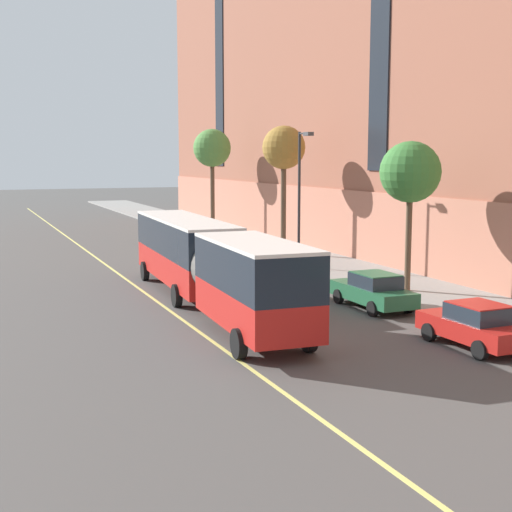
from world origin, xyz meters
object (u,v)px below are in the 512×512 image
Objects in this scene: city_bus at (207,260)px; fire_hydrant at (503,325)px; street_tree_far_downtown at (212,149)px; parked_car_silver_5 at (261,256)px; street_tree_far_uptown at (284,149)px; parked_car_red_0 at (475,325)px; street_tree_mid_block at (410,173)px; street_lamp at (301,187)px; parked_car_green_3 at (373,290)px; parked_car_darkgray_1 at (191,233)px.

fire_hydrant is at bearing -48.31° from city_bus.
city_bus is 29.82m from street_tree_far_downtown.
parked_car_silver_5 is 8.49m from street_tree_far_uptown.
parked_car_red_0 is 0.51× the size of street_tree_far_uptown.
parked_car_silver_5 is at bearing 110.44° from street_tree_mid_block.
parked_car_silver_5 is at bearing 145.22° from street_lamp.
parked_car_red_0 is 0.93× the size of parked_car_green_3.
street_tree_mid_block reaches higher than parked_car_silver_5.
street_tree_far_downtown reaches higher than parked_car_red_0.
street_tree_mid_block is at bearing -78.62° from street_lamp.
city_bus is at bearing -125.17° from parked_car_silver_5.
street_tree_far_downtown is (0.00, 14.14, 0.17)m from street_tree_far_uptown.
street_tree_far_uptown is 14.14m from street_tree_far_downtown.
street_lamp reaches higher than fire_hydrant.
parked_car_darkgray_1 is 0.55× the size of street_tree_far_uptown.
parked_car_red_0 and parked_car_silver_5 have the same top height.
parked_car_red_0 is at bearing -96.18° from street_lamp.
street_lamp is (8.20, 7.62, 2.75)m from city_bus.
fire_hydrant is at bearing -92.73° from street_tree_far_downtown.
parked_car_silver_5 is (6.30, 8.94, -1.29)m from city_bus.
street_tree_mid_block is (9.85, -0.60, 3.65)m from city_bus.
parked_car_green_3 is at bearing -88.94° from parked_car_silver_5.
parked_car_green_3 is 11.84m from parked_car_silver_5.
street_tree_far_uptown is at bearing 74.40° from street_lamp.
street_tree_far_uptown is at bearing 53.97° from city_bus.
street_tree_mid_block is (3.55, -9.53, 4.94)m from parked_car_silver_5.
parked_car_silver_5 is 0.60× the size of street_lamp.
street_lamp is at bearing 83.82° from parked_car_red_0.
parked_car_red_0 is 0.60× the size of street_tree_mid_block.
parked_car_red_0 is 0.55× the size of street_lamp.
parked_car_darkgray_1 is 13.40m from parked_car_silver_5.
parked_car_darkgray_1 is at bearing 90.11° from parked_car_red_0.
street_tree_mid_block is (3.33, 2.31, 4.94)m from parked_car_green_3.
parked_car_red_0 and parked_car_darkgray_1 have the same top height.
street_tree_far_uptown is (3.54, 23.29, 6.19)m from parked_car_red_0.
street_tree_far_uptown is at bearing 85.57° from fire_hydrant.
parked_car_green_3 is 11.39m from street_lamp.
street_tree_mid_block is at bearing -81.08° from parked_car_darkgray_1.
parked_car_red_0 is 18.69m from parked_car_silver_5.
street_lamp is (-1.65, -5.92, -2.15)m from street_tree_far_uptown.
parked_car_green_3 reaches higher than fire_hydrant.
parked_car_darkgray_1 is at bearing 90.19° from parked_car_silver_5.
street_tree_far_downtown reaches higher than parked_car_silver_5.
fire_hydrant is at bearing -84.30° from parked_car_silver_5.
city_bus is 2.22× the size of street_tree_far_downtown.
street_lamp is at bearing 101.38° from street_tree_mid_block.
parked_car_silver_5 is 18.12m from fire_hydrant.
street_tree_mid_block is (3.54, 9.15, 4.94)m from parked_car_red_0.
parked_car_darkgray_1 is 23.73m from street_tree_mid_block.
city_bus is 4.18× the size of parked_car_green_3.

